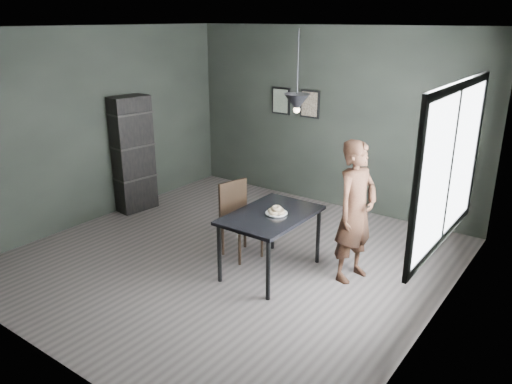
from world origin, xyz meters
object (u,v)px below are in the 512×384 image
Objects in this scene: white_plate at (276,214)px; woman at (355,212)px; wood_chair at (238,214)px; cafe_table at (271,220)px; pendant_lamp at (297,102)px; shelf_unit at (133,154)px.

white_plate is 0.14× the size of woman.
white_plate is 0.24× the size of wood_chair.
cafe_table is 0.11m from white_plate.
wood_chair is at bearing 176.13° from pendant_lamp.
pendant_lamp is (0.25, 0.10, 1.38)m from cafe_table.
white_plate is 0.72m from wood_chair.
cafe_table is 2.97m from shelf_unit.
shelf_unit is at bearing 101.75° from woman.
white_plate is at bearing -0.71° from shelf_unit.
wood_chair reaches higher than white_plate.
shelf_unit is at bearing 170.83° from cafe_table.
wood_chair is at bearing 165.50° from cafe_table.
woman is 1.91× the size of pendant_lamp.
pendant_lamp is at bearing 1.15° from shelf_unit.
wood_chair is at bearing 113.41° from woman.
shelf_unit is 2.07× the size of pendant_lamp.
cafe_table is at bearing 130.07° from woman.
white_plate is (0.06, 0.02, 0.08)m from cafe_table.
cafe_table is at bearing -158.20° from pendant_lamp.
woman is 1.41m from pendant_lamp.
wood_chair is (-1.46, -0.29, -0.28)m from woman.
woman is 3.77m from shelf_unit.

